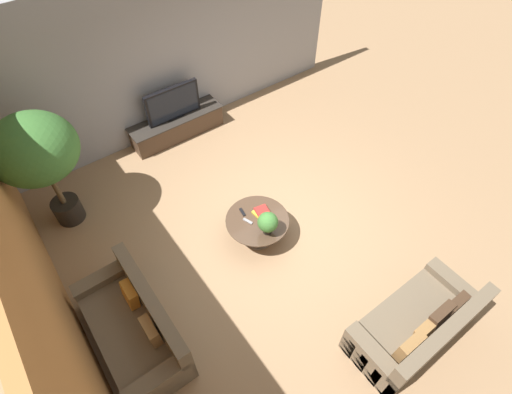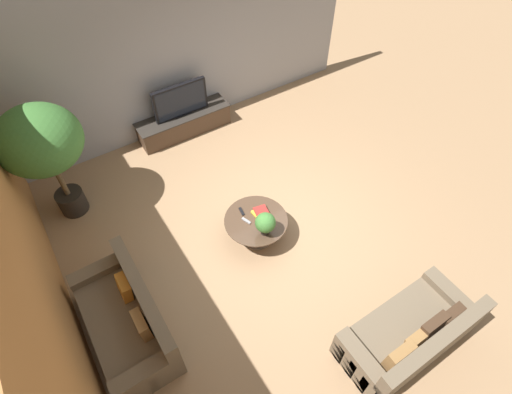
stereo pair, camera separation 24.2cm
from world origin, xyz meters
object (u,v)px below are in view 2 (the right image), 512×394
Objects in this scene: media_console at (184,123)px; coffee_table at (256,225)px; television at (180,101)px; potted_palm_tall at (41,144)px; couch_by_wall at (128,320)px; couch_near_entry at (410,336)px; potted_plant_tabletop at (265,223)px.

coffee_table is (-0.20, -2.94, 0.07)m from media_console.
potted_palm_tall reaches higher than television.
coffee_table is 0.54× the size of couch_by_wall.
couch_by_wall is (-2.44, -3.32, -0.48)m from television.
television is 0.53× the size of potted_palm_tall.
coffee_table is 2.26m from couch_by_wall.
potted_palm_tall is (-0.03, 2.52, 1.18)m from couch_by_wall.
coffee_table is at bearing -74.71° from couch_near_entry.
media_console is 2.95m from coffee_table.
coffee_table is at bearing -93.98° from television.
potted_plant_tabletop is (-0.02, -0.27, 0.36)m from coffee_table.
couch_near_entry is (0.48, -5.46, 0.06)m from media_console.
potted_plant_tabletop is (-0.22, -3.21, -0.10)m from television.
couch_near_entry is 5.63m from potted_palm_tall.
potted_plant_tabletop is at bearing -93.28° from coffee_table.
couch_near_entry is (0.48, -5.46, -0.47)m from television.
media_console is at bearing 18.02° from potted_palm_tall.
media_console is 1.07× the size of couch_near_entry.
television is 1.10× the size of coffee_table.
media_console is 1.04× the size of couch_by_wall.
media_console is at bearing 86.08° from potted_plant_tabletop.
media_console is 2.87m from potted_palm_tall.
potted_plant_tabletop is (2.22, 0.11, 0.38)m from couch_by_wall.
potted_plant_tabletop is at bearing -93.92° from television.
couch_by_wall reaches higher than potted_plant_tabletop.
potted_palm_tall is at bearing -57.69° from couch_near_entry.
couch_by_wall is at bearing -126.29° from television.
couch_by_wall reaches higher than media_console.
media_console is 0.53m from television.
media_console is 4.12m from couch_by_wall.
coffee_table is 2.61m from couch_near_entry.
media_console is 5.48m from couch_near_entry.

